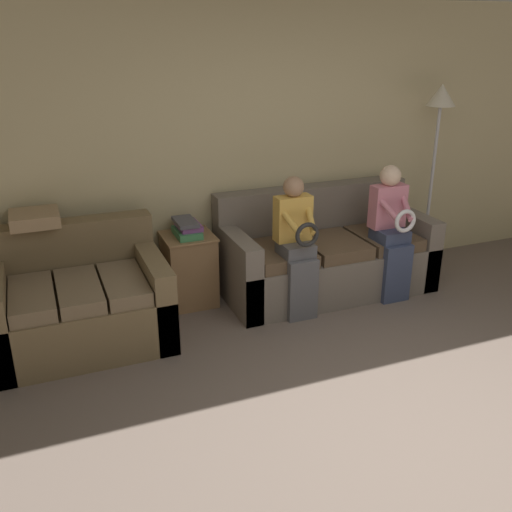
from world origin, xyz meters
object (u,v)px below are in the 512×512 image
at_px(couch_main, 324,255).
at_px(book_stack, 187,228).
at_px(throw_pillow, 35,218).
at_px(child_left_seated, 297,242).
at_px(floor_lamp, 439,121).
at_px(child_right_seated, 392,227).
at_px(couch_side, 80,303).
at_px(side_shelf, 189,269).

relative_size(couch_main, book_stack, 5.89).
bearing_deg(couch_main, throw_pillow, 175.59).
relative_size(couch_main, child_left_seated, 1.63).
xyz_separation_m(child_left_seated, book_stack, (-0.79, 0.53, 0.06)).
bearing_deg(book_stack, floor_lamp, -1.97).
relative_size(book_stack, floor_lamp, 0.18).
bearing_deg(throw_pillow, child_left_seated, -15.36).
xyz_separation_m(child_left_seated, throw_pillow, (-1.99, 0.55, 0.28)).
bearing_deg(throw_pillow, floor_lamp, -1.62).
bearing_deg(couch_main, child_right_seated, -37.32).
distance_m(couch_side, floor_lamp, 3.64).
bearing_deg(couch_main, child_left_seated, -142.51).
bearing_deg(floor_lamp, throw_pillow, 178.38).
relative_size(couch_side, child_right_seated, 1.09).
xyz_separation_m(couch_side, side_shelf, (0.97, 0.32, 0.01)).
bearing_deg(couch_side, child_left_seated, -6.71).
height_order(side_shelf, book_stack, book_stack).
height_order(couch_main, couch_side, couch_main).
bearing_deg(throw_pillow, child_right_seated, -10.56).
bearing_deg(couch_side, couch_main, 3.87).
bearing_deg(child_right_seated, side_shelf, 162.96).
bearing_deg(couch_side, floor_lamp, 3.94).
xyz_separation_m(couch_main, couch_side, (-2.23, -0.15, -0.01)).
distance_m(couch_side, book_stack, 1.09).
xyz_separation_m(couch_main, book_stack, (-1.26, 0.17, 0.38)).
distance_m(side_shelf, book_stack, 0.38).
xyz_separation_m(couch_side, child_left_seated, (1.76, -0.21, 0.34)).
distance_m(couch_main, floor_lamp, 1.68).
xyz_separation_m(couch_main, throw_pillow, (-2.46, 0.19, 0.60)).
distance_m(couch_main, child_left_seated, 0.67).
bearing_deg(couch_main, book_stack, 172.25).
bearing_deg(floor_lamp, side_shelf, 178.00).
relative_size(side_shelf, floor_lamp, 0.35).
bearing_deg(child_left_seated, floor_lamp, 14.85).
bearing_deg(floor_lamp, couch_side, -176.06).
bearing_deg(child_right_seated, couch_side, 175.65).
relative_size(child_left_seated, floor_lamp, 0.65).
distance_m(child_left_seated, side_shelf, 1.00).
relative_size(couch_side, book_stack, 3.99).
xyz_separation_m(couch_main, floor_lamp, (1.21, 0.09, 1.16)).
distance_m(side_shelf, throw_pillow, 1.35).
distance_m(child_right_seated, side_shelf, 1.83).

